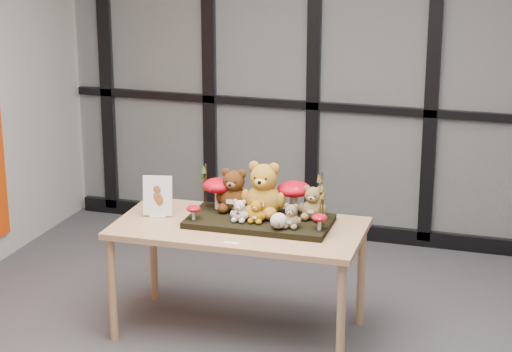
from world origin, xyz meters
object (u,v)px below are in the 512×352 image
(mushroom_back_left, at_px, (218,192))
(mushroom_front_left, at_px, (194,212))
(diorama_tray, at_px, (259,221))
(sign_holder, at_px, (158,198))
(plush_cream_hedgehog, at_px, (279,220))
(bear_beige_small, at_px, (291,214))
(bear_pooh_yellow, at_px, (264,186))
(bear_white_bow, at_px, (240,209))
(mushroom_front_right, at_px, (319,221))
(display_table, at_px, (239,236))
(bear_tan_back, at_px, (313,201))
(bear_brown_medium, at_px, (234,188))
(mushroom_back_right, at_px, (294,196))
(bear_small_yellow, at_px, (256,210))

(mushroom_back_left, xyz_separation_m, mushroom_front_left, (-0.07, -0.24, -0.06))
(diorama_tray, bearing_deg, sign_holder, -176.55)
(plush_cream_hedgehog, bearing_deg, diorama_tray, 138.84)
(bear_beige_small, relative_size, plush_cream_hedgehog, 1.59)
(bear_pooh_yellow, distance_m, plush_cream_hedgehog, 0.29)
(bear_white_bow, distance_m, mushroom_front_right, 0.49)
(bear_white_bow, bearing_deg, bear_beige_small, -3.31)
(bear_white_bow, height_order, mushroom_back_left, mushroom_back_left)
(display_table, relative_size, bear_tan_back, 6.67)
(sign_holder, bearing_deg, bear_brown_medium, 4.96)
(bear_pooh_yellow, relative_size, bear_tan_back, 1.61)
(display_table, distance_m, bear_beige_small, 0.38)
(plush_cream_hedgehog, height_order, mushroom_back_right, mushroom_back_right)
(bear_pooh_yellow, relative_size, plush_cream_hedgehog, 3.63)
(mushroom_back_left, bearing_deg, display_table, -40.32)
(mushroom_front_right, bearing_deg, mushroom_back_right, 133.14)
(diorama_tray, relative_size, bear_tan_back, 3.79)
(mushroom_back_right, height_order, mushroom_front_right, mushroom_back_right)
(bear_brown_medium, bearing_deg, bear_white_bow, -62.94)
(display_table, bearing_deg, bear_brown_medium, 116.99)
(display_table, bearing_deg, plush_cream_hedgehog, -16.84)
(diorama_tray, distance_m, mushroom_back_left, 0.34)
(bear_brown_medium, xyz_separation_m, sign_holder, (-0.45, -0.15, -0.07))
(bear_tan_back, xyz_separation_m, mushroom_front_right, (0.08, -0.18, -0.06))
(plush_cream_hedgehog, distance_m, mushroom_back_right, 0.28)
(mushroom_front_left, bearing_deg, bear_brown_medium, 52.15)
(mushroom_front_right, bearing_deg, display_table, 176.79)
(bear_tan_back, relative_size, mushroom_back_left, 1.07)
(mushroom_back_left, xyz_separation_m, sign_holder, (-0.34, -0.15, -0.03))
(bear_brown_medium, bearing_deg, mushroom_front_right, -18.39)
(bear_small_yellow, bearing_deg, display_table, 171.42)
(bear_pooh_yellow, height_order, mushroom_back_right, bear_pooh_yellow)
(bear_tan_back, relative_size, bear_white_bow, 1.52)
(bear_white_bow, bearing_deg, mushroom_back_left, 136.05)
(bear_small_yellow, relative_size, plush_cream_hedgehog, 1.53)
(bear_white_bow, distance_m, bear_beige_small, 0.32)
(display_table, height_order, sign_holder, sign_holder)
(bear_small_yellow, bearing_deg, bear_brown_medium, 138.50)
(bear_tan_back, distance_m, bear_beige_small, 0.21)
(display_table, height_order, mushroom_front_left, mushroom_front_left)
(display_table, relative_size, mushroom_front_left, 15.70)
(diorama_tray, height_order, sign_holder, sign_holder)
(bear_pooh_yellow, xyz_separation_m, bear_small_yellow, (-0.00, -0.15, -0.11))
(mushroom_back_left, bearing_deg, mushroom_front_right, -15.26)
(bear_brown_medium, distance_m, bear_beige_small, 0.46)
(bear_beige_small, relative_size, mushroom_back_right, 0.71)
(bear_small_yellow, height_order, mushroom_back_left, mushroom_back_left)
(bear_small_yellow, xyz_separation_m, sign_holder, (-0.64, 0.02, 0.00))
(mushroom_back_left, distance_m, sign_holder, 0.37)
(bear_brown_medium, xyz_separation_m, mushroom_back_left, (-0.11, 0.01, -0.04))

